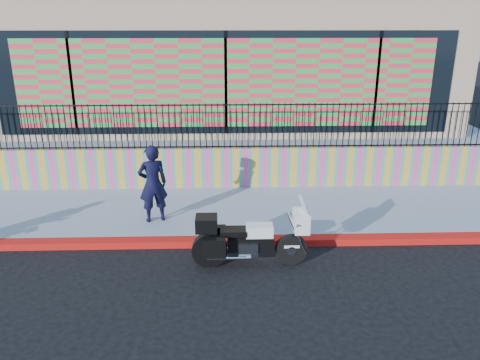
{
  "coord_description": "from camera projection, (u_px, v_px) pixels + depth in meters",
  "views": [
    {
      "loc": [
        -0.02,
        -8.93,
        4.51
      ],
      "look_at": [
        0.3,
        1.2,
        1.04
      ],
      "focal_mm": 35.0,
      "sensor_mm": 36.0,
      "label": 1
    }
  ],
  "objects": [
    {
      "name": "sidewalk",
      "position": [
        227.0,
        211.0,
        11.44
      ],
      "size": [
        16.0,
        3.0,
        0.15
      ],
      "primitive_type": "cube",
      "color": "gray",
      "rests_on": "ground"
    },
    {
      "name": "mural_wall",
      "position": [
        227.0,
        167.0,
        12.75
      ],
      "size": [
        16.0,
        0.2,
        1.1
      ],
      "primitive_type": "cube",
      "color": "#FF4391",
      "rests_on": "sidewalk"
    },
    {
      "name": "metal_fence",
      "position": [
        226.0,
        126.0,
        12.38
      ],
      "size": [
        15.8,
        0.04,
        1.2
      ],
      "primitive_type": null,
      "color": "black",
      "rests_on": "mural_wall"
    },
    {
      "name": "police_motorcycle",
      "position": [
        248.0,
        238.0,
        8.93
      ],
      "size": [
        2.19,
        0.72,
        1.36
      ],
      "color": "black",
      "rests_on": "ground"
    },
    {
      "name": "elevated_platform",
      "position": [
        226.0,
        129.0,
        17.59
      ],
      "size": [
        16.0,
        10.0,
        1.25
      ],
      "primitive_type": "cube",
      "color": "gray",
      "rests_on": "ground"
    },
    {
      "name": "ground",
      "position": [
        228.0,
        245.0,
        9.9
      ],
      "size": [
        90.0,
        90.0,
        0.0
      ],
      "primitive_type": "plane",
      "color": "black",
      "rests_on": "ground"
    },
    {
      "name": "police_officer",
      "position": [
        153.0,
        184.0,
        10.45
      ],
      "size": [
        0.75,
        0.62,
        1.78
      ],
      "primitive_type": "imported",
      "rotation": [
        0.0,
        0.0,
        3.48
      ],
      "color": "black",
      "rests_on": "sidewalk"
    },
    {
      "name": "red_curb",
      "position": [
        228.0,
        241.0,
        9.88
      ],
      "size": [
        16.0,
        0.3,
        0.15
      ],
      "primitive_type": "cube",
      "color": "red",
      "rests_on": "ground"
    },
    {
      "name": "storefront_building",
      "position": [
        225.0,
        58.0,
        16.54
      ],
      "size": [
        14.0,
        8.06,
        4.0
      ],
      "color": "tan",
      "rests_on": "elevated_platform"
    }
  ]
}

